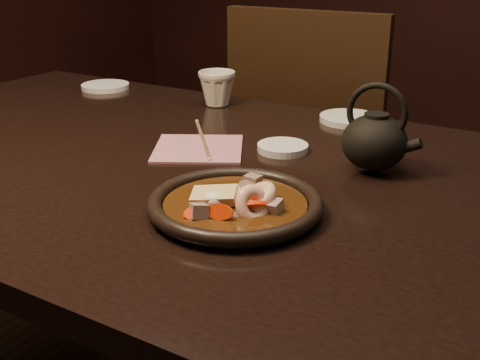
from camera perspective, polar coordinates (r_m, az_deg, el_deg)
The scene contains 11 objects.
table at distance 1.12m, azimuth -5.59°, elevation -1.63°, with size 1.60×0.90×0.75m.
chair at distance 1.76m, azimuth 7.39°, elevation 1.75°, with size 0.47×0.47×0.96m.
plate at distance 0.86m, azimuth -0.46°, elevation -2.38°, with size 0.25×0.25×0.03m.
stirfry at distance 0.86m, azimuth -0.24°, elevation -2.10°, with size 0.14×0.17×0.06m.
soy_dish at distance 1.13m, azimuth 4.07°, elevation 3.08°, with size 0.10×0.10×0.01m, color silver.
saucer_left at distance 1.66m, azimuth -12.65°, elevation 8.67°, with size 0.13×0.13×0.01m, color silver.
saucer_right at distance 1.34m, azimuth 10.31°, elevation 5.75°, with size 0.13×0.13×0.01m, color silver.
tea_cup at distance 1.44m, azimuth -2.19°, elevation 8.79°, with size 0.09×0.08×0.09m, color beige.
chopsticks at distance 1.18m, azimuth -3.54°, elevation 3.89°, with size 0.17×0.20×0.01m.
napkin at distance 1.14m, azimuth -3.97°, elevation 3.00°, with size 0.16×0.16×0.00m, color #A0626D.
teapot at distance 1.04m, azimuth 12.68°, elevation 3.80°, with size 0.14×0.11×0.15m.
Camera 1 is at (0.62, -0.82, 1.11)m, focal length 45.00 mm.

